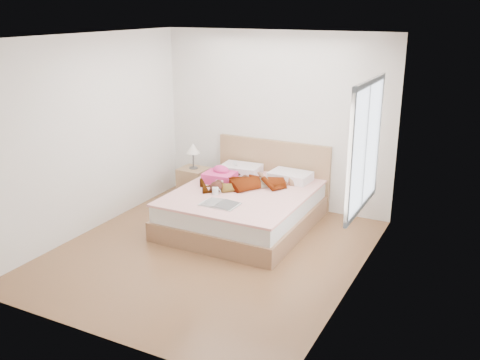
{
  "coord_description": "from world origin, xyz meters",
  "views": [
    {
      "loc": [
        3.09,
        -5.2,
        2.93
      ],
      "look_at": [
        0.0,
        0.85,
        0.7
      ],
      "focal_mm": 40.0,
      "sensor_mm": 36.0,
      "label": 1
    }
  ],
  "objects_px": {
    "phone": "(235,163)",
    "bed": "(246,205)",
    "plush_toy": "(217,186)",
    "coffee_mug": "(216,191)",
    "towel": "(220,176)",
    "woman": "(254,180)",
    "magazine": "(220,204)",
    "nightstand": "(194,182)"
  },
  "relations": [
    {
      "from": "woman",
      "to": "towel",
      "type": "distance_m",
      "value": 0.53
    },
    {
      "from": "bed",
      "to": "magazine",
      "type": "relative_size",
      "value": 4.35
    },
    {
      "from": "nightstand",
      "to": "magazine",
      "type": "bearing_deg",
      "value": -46.34
    },
    {
      "from": "coffee_mug",
      "to": "plush_toy",
      "type": "xyz_separation_m",
      "value": [
        -0.05,
        0.12,
        0.02
      ]
    },
    {
      "from": "woman",
      "to": "phone",
      "type": "bearing_deg",
      "value": -166.66
    },
    {
      "from": "phone",
      "to": "bed",
      "type": "relative_size",
      "value": 0.04
    },
    {
      "from": "woman",
      "to": "bed",
      "type": "bearing_deg",
      "value": -57.12
    },
    {
      "from": "towel",
      "to": "magazine",
      "type": "height_order",
      "value": "towel"
    },
    {
      "from": "magazine",
      "to": "nightstand",
      "type": "bearing_deg",
      "value": 133.66
    },
    {
      "from": "woman",
      "to": "plush_toy",
      "type": "bearing_deg",
      "value": -81.51
    },
    {
      "from": "phone",
      "to": "bed",
      "type": "bearing_deg",
      "value": -88.39
    },
    {
      "from": "woman",
      "to": "magazine",
      "type": "relative_size",
      "value": 3.13
    },
    {
      "from": "towel",
      "to": "plush_toy",
      "type": "height_order",
      "value": "towel"
    },
    {
      "from": "phone",
      "to": "nightstand",
      "type": "relative_size",
      "value": 0.1
    },
    {
      "from": "woman",
      "to": "nightstand",
      "type": "relative_size",
      "value": 1.63
    },
    {
      "from": "plush_toy",
      "to": "nightstand",
      "type": "distance_m",
      "value": 1.14
    },
    {
      "from": "woman",
      "to": "bed",
      "type": "height_order",
      "value": "bed"
    },
    {
      "from": "phone",
      "to": "bed",
      "type": "distance_m",
      "value": 0.81
    },
    {
      "from": "coffee_mug",
      "to": "bed",
      "type": "bearing_deg",
      "value": 53.94
    },
    {
      "from": "towel",
      "to": "coffee_mug",
      "type": "bearing_deg",
      "value": -67.26
    },
    {
      "from": "nightstand",
      "to": "woman",
      "type": "bearing_deg",
      "value": -15.91
    },
    {
      "from": "woman",
      "to": "magazine",
      "type": "distance_m",
      "value": 0.84
    },
    {
      "from": "woman",
      "to": "towel",
      "type": "relative_size",
      "value": 3.24
    },
    {
      "from": "towel",
      "to": "coffee_mug",
      "type": "relative_size",
      "value": 3.62
    },
    {
      "from": "bed",
      "to": "towel",
      "type": "bearing_deg",
      "value": 164.92
    },
    {
      "from": "phone",
      "to": "coffee_mug",
      "type": "relative_size",
      "value": 0.7
    },
    {
      "from": "phone",
      "to": "plush_toy",
      "type": "height_order",
      "value": "phone"
    },
    {
      "from": "magazine",
      "to": "plush_toy",
      "type": "height_order",
      "value": "plush_toy"
    },
    {
      "from": "magazine",
      "to": "nightstand",
      "type": "height_order",
      "value": "nightstand"
    },
    {
      "from": "woman",
      "to": "plush_toy",
      "type": "height_order",
      "value": "woman"
    },
    {
      "from": "plush_toy",
      "to": "coffee_mug",
      "type": "bearing_deg",
      "value": -66.26
    },
    {
      "from": "plush_toy",
      "to": "nightstand",
      "type": "relative_size",
      "value": 0.29
    },
    {
      "from": "towel",
      "to": "phone",
      "type": "bearing_deg",
      "value": 85.46
    },
    {
      "from": "phone",
      "to": "towel",
      "type": "distance_m",
      "value": 0.42
    },
    {
      "from": "towel",
      "to": "coffee_mug",
      "type": "distance_m",
      "value": 0.55
    },
    {
      "from": "woman",
      "to": "phone",
      "type": "relative_size",
      "value": 16.7
    },
    {
      "from": "woman",
      "to": "towel",
      "type": "xyz_separation_m",
      "value": [
        -0.53,
        -0.01,
        -0.01
      ]
    },
    {
      "from": "towel",
      "to": "nightstand",
      "type": "bearing_deg",
      "value": 151.95
    },
    {
      "from": "woman",
      "to": "coffee_mug",
      "type": "relative_size",
      "value": 11.71
    },
    {
      "from": "magazine",
      "to": "plush_toy",
      "type": "distance_m",
      "value": 0.53
    },
    {
      "from": "woman",
      "to": "nightstand",
      "type": "xyz_separation_m",
      "value": [
        -1.2,
        0.34,
        -0.31
      ]
    },
    {
      "from": "nightstand",
      "to": "phone",
      "type": "bearing_deg",
      "value": 4.68
    }
  ]
}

